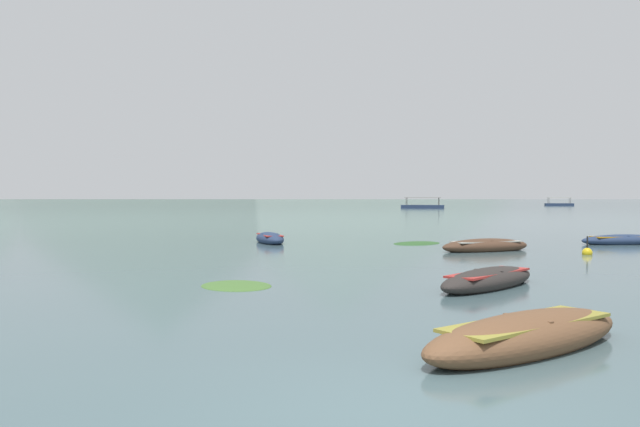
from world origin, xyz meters
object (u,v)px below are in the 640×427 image
rowboat_8 (486,246)px  rowboat_4 (624,240)px  rowboat_3 (527,335)px  mooring_buoy (587,252)px  ferry_1 (559,204)px  rowboat_5 (270,239)px  rowboat_7 (489,280)px  ferry_0 (423,206)px

rowboat_8 → rowboat_4: bearing=21.7°
rowboat_3 → mooring_buoy: mooring_buoy is taller
rowboat_4 → ferry_1: (62.44, 135.14, 0.26)m
rowboat_5 → ferry_1: 154.73m
ferry_1 → mooring_buoy: bearing=-115.5°
rowboat_5 → rowboat_8: (9.04, -5.54, 0.00)m
rowboat_5 → rowboat_7: (5.42, -15.82, -0.01)m
rowboat_4 → rowboat_8: (-7.97, -3.17, 0.02)m
rowboat_3 → ferry_0: bearing=76.5°
ferry_0 → rowboat_8: bearing=-102.8°
ferry_0 → ferry_1: same height
mooring_buoy → rowboat_7: bearing=-130.2°
rowboat_4 → rowboat_8: size_ratio=1.00×
rowboat_4 → ferry_0: 100.31m
rowboat_8 → mooring_buoy: (3.39, -1.98, -0.12)m
ferry_1 → rowboat_8: bearing=-117.0°
ferry_0 → ferry_1: (47.24, 35.99, 0.00)m
rowboat_3 → rowboat_4: bearing=56.0°
ferry_1 → rowboat_5: bearing=-120.9°
rowboat_3 → rowboat_7: bearing=74.9°
ferry_0 → mooring_buoy: size_ratio=10.98×
ferry_1 → mooring_buoy: size_ratio=9.20×
rowboat_4 → ferry_0: (15.19, 99.15, 0.26)m
rowboat_3 → mooring_buoy: bearing=59.1°
rowboat_5 → ferry_0: (32.20, 96.79, 0.24)m
rowboat_5 → ferry_1: bearing=59.1°
rowboat_8 → ferry_1: bearing=63.0°
rowboat_3 → rowboat_7: (1.69, 6.24, -0.02)m
rowboat_4 → ferry_0: bearing=81.3°
rowboat_5 → rowboat_7: 16.72m
ferry_1 → rowboat_3: bearing=-116.1°
rowboat_4 → rowboat_5: rowboat_5 is taller
rowboat_7 → rowboat_8: rowboat_8 is taller
rowboat_5 → mooring_buoy: 14.52m
ferry_0 → rowboat_4: bearing=-98.7°
ferry_0 → mooring_buoy: ferry_0 is taller
rowboat_7 → rowboat_4: bearing=49.3°
rowboat_7 → mooring_buoy: bearing=49.8°
rowboat_4 → ferry_1: ferry_1 is taller
rowboat_7 → ferry_1: bearing=63.5°
rowboat_3 → ferry_1: bearing=63.9°
rowboat_3 → rowboat_5: size_ratio=1.12×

